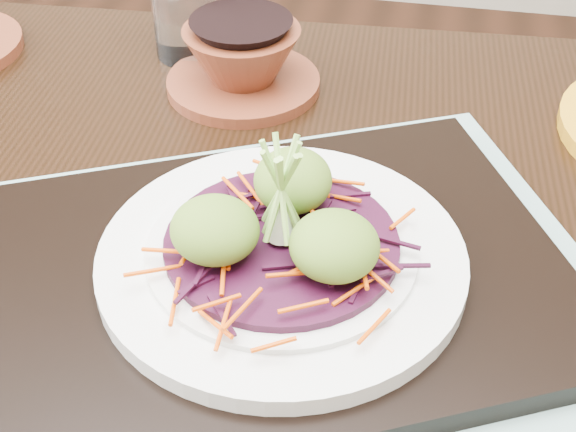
% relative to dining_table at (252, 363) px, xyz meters
% --- Properties ---
extents(dining_table, '(1.17, 0.82, 0.71)m').
position_rel_dining_table_xyz_m(dining_table, '(0.00, 0.00, 0.00)').
color(dining_table, black).
rests_on(dining_table, ground).
extents(placemat, '(0.51, 0.47, 0.00)m').
position_rel_dining_table_xyz_m(placemat, '(0.03, -0.01, 0.09)').
color(placemat, gray).
rests_on(placemat, dining_table).
extents(serving_tray, '(0.44, 0.40, 0.02)m').
position_rel_dining_table_xyz_m(serving_tray, '(0.03, -0.01, 0.10)').
color(serving_tray, black).
rests_on(serving_tray, placemat).
extents(white_plate, '(0.23, 0.23, 0.02)m').
position_rel_dining_table_xyz_m(white_plate, '(0.03, -0.01, 0.12)').
color(white_plate, silver).
rests_on(white_plate, serving_tray).
extents(cabbage_bed, '(0.15, 0.15, 0.01)m').
position_rel_dining_table_xyz_m(cabbage_bed, '(0.03, -0.01, 0.13)').
color(cabbage_bed, '#330A1E').
rests_on(cabbage_bed, white_plate).
extents(carrot_julienne, '(0.18, 0.18, 0.01)m').
position_rel_dining_table_xyz_m(carrot_julienne, '(0.03, -0.01, 0.14)').
color(carrot_julienne, '#D44503').
rests_on(carrot_julienne, cabbage_bed).
extents(guacamole_scoops, '(0.13, 0.11, 0.04)m').
position_rel_dining_table_xyz_m(guacamole_scoops, '(0.03, -0.01, 0.15)').
color(guacamole_scoops, '#5A7D25').
rests_on(guacamole_scoops, cabbage_bed).
extents(scallion_garnish, '(0.05, 0.05, 0.08)m').
position_rel_dining_table_xyz_m(scallion_garnish, '(0.03, -0.01, 0.17)').
color(scallion_garnish, '#88BE4C').
rests_on(scallion_garnish, cabbage_bed).
extents(water_glass, '(0.09, 0.09, 0.11)m').
position_rel_dining_table_xyz_m(water_glass, '(-0.12, 0.29, 0.15)').
color(water_glass, white).
rests_on(water_glass, dining_table).
extents(terracotta_bowl_set, '(0.14, 0.14, 0.06)m').
position_rel_dining_table_xyz_m(terracotta_bowl_set, '(-0.06, 0.23, 0.12)').
color(terracotta_bowl_set, '#5C2715').
rests_on(terracotta_bowl_set, dining_table).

